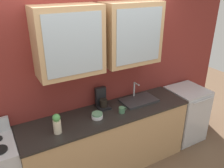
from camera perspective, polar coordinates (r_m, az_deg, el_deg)
The scene contains 9 objects.
ground_plane at distance 3.79m, azimuth -0.94°, elevation -19.32°, with size 10.00×10.00×0.00m, color brown.
back_wall_unit at distance 3.20m, azimuth -3.85°, elevation 4.95°, with size 4.73×0.48×2.83m.
counter at distance 3.49m, azimuth -0.99°, elevation -13.71°, with size 2.41×0.64×0.94m.
sink_faucet at distance 3.53m, azimuth 6.54°, elevation -3.88°, with size 0.54×0.33×0.27m.
bowl_stack at distance 3.10m, azimuth -3.63°, elevation -7.68°, with size 0.15×0.15×0.07m.
vase at distance 2.85m, azimuth -13.30°, elevation -9.40°, with size 0.09×0.09×0.26m.
cup_near_sink at distance 3.21m, azimuth 2.44°, elevation -6.36°, with size 0.12×0.08×0.08m.
dishwasher at distance 4.30m, azimuth 17.43°, elevation -6.92°, with size 0.58×0.63×0.94m.
coffee_maker at distance 3.32m, azimuth -2.50°, elevation -3.97°, with size 0.17×0.20×0.29m.
Camera 1 is at (-1.30, -2.42, 2.61)m, focal length 37.40 mm.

